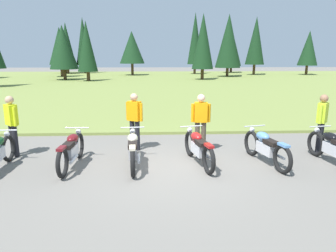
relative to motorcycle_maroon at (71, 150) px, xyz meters
name	(u,v)px	position (x,y,z in m)	size (l,w,h in m)	color
ground_plane	(169,166)	(2.42, -0.09, -0.44)	(140.00, 140.00, 0.00)	slate
grass_moorland	(157,82)	(2.42, 25.09, -0.39)	(80.00, 44.00, 0.10)	olive
forest_treeline	(141,45)	(0.35, 35.27, 3.78)	(45.48, 25.53, 8.90)	#47331E
motorcycle_maroon	(71,150)	(0.00, 0.00, 0.00)	(0.62, 2.10, 0.88)	black
motorcycle_cream	(133,149)	(1.52, -0.03, 0.00)	(0.62, 2.10, 0.88)	black
motorcycle_red	(198,147)	(3.17, 0.05, 0.00)	(0.71, 2.08, 0.88)	black
motorcycle_sky_blue	(266,147)	(4.90, 0.02, 0.00)	(0.73, 2.07, 0.88)	black
motorcycle_black	(334,148)	(6.59, -0.12, 0.00)	(0.64, 2.09, 0.88)	black
rider_near_row_end	(12,122)	(-1.80, 0.92, 0.51)	(0.43, 0.41, 1.67)	black
rider_with_back_turned	(201,120)	(3.37, 1.07, 0.51)	(0.55, 0.25, 1.67)	#4C4233
rider_in_hivis_vest	(134,118)	(1.48, 1.36, 0.51)	(0.49, 0.37, 1.67)	black
rider_checking_bike	(322,120)	(6.76, 0.86, 0.51)	(0.40, 0.43, 1.67)	black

